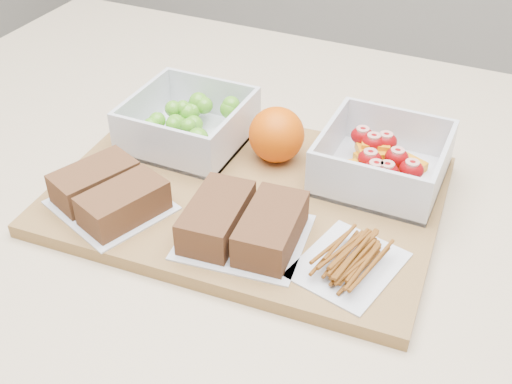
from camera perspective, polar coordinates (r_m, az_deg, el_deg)
cutting_board at (r=0.72m, az=-0.78°, el=-0.28°), size 0.44×0.32×0.02m
grape_container at (r=0.80m, az=-5.83°, el=6.12°), size 0.14×0.14×0.06m
fruit_container at (r=0.74m, az=11.11°, el=2.62°), size 0.14×0.14×0.06m
orange at (r=0.75m, az=1.83°, el=5.12°), size 0.07×0.07×0.07m
sandwich_bag_left at (r=0.70m, az=-12.93°, el=-0.09°), size 0.15×0.14×0.04m
sandwich_bag_center at (r=0.64m, az=-1.10°, el=-2.81°), size 0.14×0.12×0.04m
pretzel_bag at (r=0.62m, az=8.29°, el=-5.73°), size 0.11×0.12×0.02m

